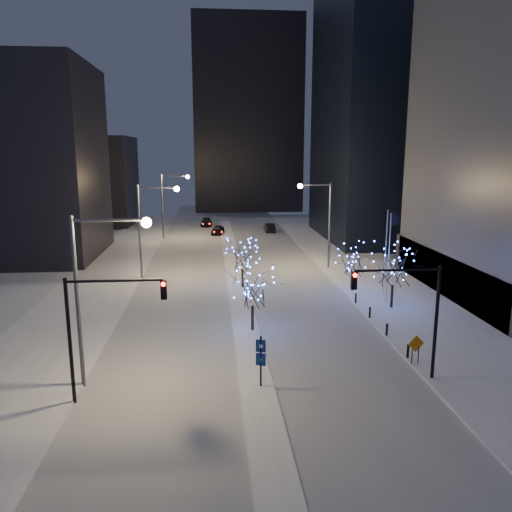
{
  "coord_description": "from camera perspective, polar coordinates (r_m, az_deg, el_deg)",
  "views": [
    {
      "loc": [
        -2.4,
        -25.58,
        13.38
      ],
      "look_at": [
        1.12,
        14.1,
        5.0
      ],
      "focal_mm": 35.0,
      "sensor_mm": 36.0,
      "label": 1
    }
  ],
  "objects": [
    {
      "name": "west_sidewalk",
      "position": [
        48.87,
        -18.66,
        -4.56
      ],
      "size": [
        8.0,
        90.0,
        0.15
      ],
      "primitive_type": "cube",
      "color": "white",
      "rests_on": "ground"
    },
    {
      "name": "filler_west_far",
      "position": [
        98.59,
        -19.12,
        8.11
      ],
      "size": [
        18.0,
        16.0,
        16.0
      ],
      "primitive_type": "cube",
      "color": "black",
      "rests_on": "ground"
    },
    {
      "name": "street_lamp_w_mid",
      "position": [
        53.43,
        -12.09,
        4.22
      ],
      "size": [
        4.4,
        0.56,
        10.0
      ],
      "color": "#595E66",
      "rests_on": "ground"
    },
    {
      "name": "flagpoles",
      "position": [
        46.44,
        14.87,
        0.83
      ],
      "size": [
        1.35,
        2.6,
        8.0
      ],
      "color": "silver",
      "rests_on": "east_sidewalk"
    },
    {
      "name": "traffic_signal_west",
      "position": [
        27.65,
        -17.55,
        -6.86
      ],
      "size": [
        5.26,
        0.43,
        7.0
      ],
      "color": "black",
      "rests_on": "ground"
    },
    {
      "name": "median",
      "position": [
        57.2,
        -2.53,
        -1.58
      ],
      "size": [
        2.0,
        80.0,
        0.15
      ],
      "primitive_type": "cube",
      "color": "white",
      "rests_on": "ground"
    },
    {
      "name": "traffic_signal_east",
      "position": [
        30.15,
        17.33,
        -5.29
      ],
      "size": [
        5.26,
        0.43,
        7.0
      ],
      "color": "black",
      "rests_on": "ground"
    },
    {
      "name": "holiday_tree_median_far",
      "position": [
        48.97,
        -1.57,
        0.01
      ],
      "size": [
        4.79,
        4.79,
        4.81
      ],
      "color": "black",
      "rests_on": "median"
    },
    {
      "name": "bollards",
      "position": [
        39.85,
        13.76,
        -7.18
      ],
      "size": [
        0.16,
        12.16,
        0.9
      ],
      "color": "black",
      "rests_on": "east_sidewalk"
    },
    {
      "name": "filler_west_near",
      "position": [
        70.41,
        -26.79,
        9.51
      ],
      "size": [
        22.0,
        18.0,
        24.0
      ],
      "primitive_type": "cube",
      "color": "black",
      "rests_on": "ground"
    },
    {
      "name": "car_mid",
      "position": [
        84.62,
        1.54,
        3.28
      ],
      "size": [
        1.64,
        4.44,
        1.45
      ],
      "primitive_type": "imported",
      "rotation": [
        0.0,
        0.0,
        3.17
      ],
      "color": "black",
      "rests_on": "ground"
    },
    {
      "name": "car_near",
      "position": [
        82.23,
        -4.39,
        3.01
      ],
      "size": [
        2.43,
        4.56,
        1.48
      ],
      "primitive_type": "imported",
      "rotation": [
        0.0,
        0.0,
        -0.16
      ],
      "color": "black",
      "rests_on": "ground"
    },
    {
      "name": "holiday_tree_median_near",
      "position": [
        37.15,
        -0.41,
        -3.73
      ],
      "size": [
        4.19,
        4.19,
        4.88
      ],
      "color": "black",
      "rests_on": "median"
    },
    {
      "name": "wayfinding_sign",
      "position": [
        28.89,
        0.55,
        -11.42
      ],
      "size": [
        0.56,
        0.24,
        3.18
      ],
      "rotation": [
        0.0,
        0.0,
        -0.3
      ],
      "color": "black",
      "rests_on": "ground"
    },
    {
      "name": "road",
      "position": [
        62.08,
        -2.74,
        -0.57
      ],
      "size": [
        20.0,
        130.0,
        0.02
      ],
      "primitive_type": "cube",
      "color": "silver",
      "rests_on": "ground"
    },
    {
      "name": "street_lamp_w_near",
      "position": [
        29.16,
        -17.89,
        -2.35
      ],
      "size": [
        4.4,
        0.56,
        10.0
      ],
      "color": "#595E66",
      "rests_on": "ground"
    },
    {
      "name": "east_sidewalk",
      "position": [
        50.57,
        15.28,
        -3.8
      ],
      "size": [
        10.0,
        90.0,
        0.15
      ],
      "primitive_type": "cube",
      "color": "white",
      "rests_on": "ground"
    },
    {
      "name": "ground",
      "position": [
        28.96,
        0.26,
        -15.63
      ],
      "size": [
        160.0,
        160.0,
        0.0
      ],
      "primitive_type": "plane",
      "color": "silver",
      "rests_on": "ground"
    },
    {
      "name": "holiday_tree_plaza_near",
      "position": [
        44.02,
        15.45,
        -1.22
      ],
      "size": [
        5.01,
        5.01,
        5.5
      ],
      "color": "black",
      "rests_on": "east_sidewalk"
    },
    {
      "name": "street_lamp_w_far",
      "position": [
        78.15,
        -9.92,
        6.66
      ],
      "size": [
        4.4,
        0.56,
        10.0
      ],
      "color": "#595E66",
      "rests_on": "ground"
    },
    {
      "name": "construction_sign",
      "position": [
        33.58,
        17.8,
        -9.81
      ],
      "size": [
        1.14,
        0.27,
        1.9
      ],
      "rotation": [
        0.0,
        0.0,
        0.2
      ],
      "color": "black",
      "rests_on": "east_sidewalk"
    },
    {
      "name": "horizon_block",
      "position": [
        118.12,
        -1.03,
        15.58
      ],
      "size": [
        24.0,
        14.0,
        42.0
      ],
      "primitive_type": "cube",
      "color": "black",
      "rests_on": "ground"
    },
    {
      "name": "holiday_tree_plaza_far",
      "position": [
        48.77,
        11.08,
        -0.47
      ],
      "size": [
        3.87,
        3.87,
        4.7
      ],
      "color": "black",
      "rests_on": "east_sidewalk"
    },
    {
      "name": "car_far",
      "position": [
        91.5,
        -5.71,
        3.85
      ],
      "size": [
        2.11,
        4.76,
        1.36
      ],
      "primitive_type": "imported",
      "rotation": [
        0.0,
        0.0,
        -0.04
      ],
      "color": "black",
      "rests_on": "ground"
    },
    {
      "name": "street_lamp_east",
      "position": [
        57.38,
        7.55,
        4.84
      ],
      "size": [
        3.9,
        0.56,
        10.0
      ],
      "color": "#595E66",
      "rests_on": "ground"
    }
  ]
}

